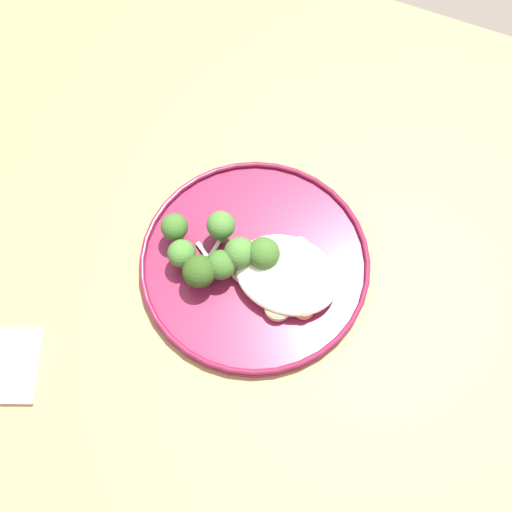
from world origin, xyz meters
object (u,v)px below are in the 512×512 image
Objects in this scene: seared_scallop_large_seared at (298,247)px; seared_scallop_tilted_round at (304,307)px; broccoli_floret_split_head at (240,253)px; broccoli_floret_left_leaning at (199,272)px; seared_scallop_right_edge at (243,270)px; seared_scallop_half_hidden at (319,280)px; seared_scallop_left_edge at (279,290)px; broccoli_floret_rear_charred at (221,226)px; broccoli_floret_small_sprig at (182,254)px; broccoli_floret_front_edge at (175,228)px; broccoli_floret_near_rim at (263,256)px; dinner_plate at (256,260)px; seared_scallop_rear_pale at (278,307)px; broccoli_floret_right_tilted at (221,265)px.

seared_scallop_tilted_round is (0.04, -0.07, 0.00)m from seared_scallop_large_seared.
broccoli_floret_split_head is 1.01× the size of broccoli_floret_left_leaning.
seared_scallop_right_edge is 0.09m from seared_scallop_half_hidden.
seared_scallop_half_hidden is at bearing 38.98° from seared_scallop_left_edge.
broccoli_floret_rear_charred reaches higher than broccoli_floret_small_sprig.
broccoli_floret_rear_charred is at bearing 23.26° from broccoli_floret_front_edge.
broccoli_floret_left_leaning is 1.11× the size of broccoli_floret_small_sprig.
broccoli_floret_front_edge is at bearing 172.83° from seared_scallop_left_edge.
seared_scallop_half_hidden is 0.60× the size of broccoli_floret_near_rim.
broccoli_floret_left_leaning is (-0.09, -0.02, 0.02)m from seared_scallop_left_edge.
seared_scallop_left_edge is at bearing 13.58° from broccoli_floret_left_leaning.
seared_scallop_right_edge is at bearing 13.41° from broccoli_floret_small_sprig.
seared_scallop_left_edge is 0.78× the size of seared_scallop_right_edge.
seared_scallop_large_seared is at bearing 116.54° from seared_scallop_tilted_round.
broccoli_floret_near_rim is at bearing 20.09° from broccoli_floret_small_sprig.
broccoli_floret_small_sprig is at bearing -153.32° from dinner_plate.
broccoli_floret_small_sprig reaches higher than seared_scallop_rear_pale.
seared_scallop_right_edge is at bearing -139.64° from broccoli_floret_near_rim.
seared_scallop_rear_pale is 0.08m from broccoli_floret_split_head.
seared_scallop_right_edge is at bearing 35.89° from broccoli_floret_left_leaning.
broccoli_floret_rear_charred is (-0.10, 0.06, 0.02)m from seared_scallop_rear_pale.
dinner_plate is 0.11m from broccoli_floret_front_edge.
broccoli_floret_front_edge reaches higher than seared_scallop_half_hidden.
broccoli_floret_split_head is at bearing -33.33° from broccoli_floret_rear_charred.
seared_scallop_large_seared is 0.46× the size of broccoli_floret_left_leaning.
broccoli_floret_front_edge reaches higher than dinner_plate.
seared_scallop_right_edge is 0.64× the size of broccoli_floret_right_tilted.
broccoli_floret_right_tilted is 0.05m from broccoli_floret_near_rim.
seared_scallop_rear_pale is 0.10m from broccoli_floret_left_leaning.
broccoli_floret_front_edge is at bearing -163.06° from seared_scallop_large_seared.
broccoli_floret_front_edge is at bearing 179.58° from broccoli_floret_split_head.
seared_scallop_right_edge reaches higher than dinner_plate.
broccoli_floret_right_tilted is (-0.11, 0.00, 0.02)m from seared_scallop_tilted_round.
seared_scallop_right_edge is 0.58× the size of broccoli_floret_split_head.
broccoli_floret_near_rim reaches higher than dinner_plate.
broccoli_floret_left_leaning reaches higher than seared_scallop_right_edge.
seared_scallop_tilted_round is 0.78× the size of seared_scallop_half_hidden.
broccoli_floret_rear_charred reaches higher than seared_scallop_rear_pale.
seared_scallop_half_hidden is 0.71× the size of broccoli_floret_small_sprig.
broccoli_floret_rear_charred is 0.06m from broccoli_floret_small_sprig.
broccoli_floret_front_edge is (-0.19, -0.01, 0.02)m from seared_scallop_half_hidden.
seared_scallop_left_edge is 0.04m from seared_scallop_tilted_round.
seared_scallop_tilted_round is at bearing 0.16° from broccoli_floret_small_sprig.
broccoli_floret_left_leaning is 0.03m from broccoli_floret_small_sprig.
seared_scallop_large_seared is 0.10m from broccoli_floret_right_tilted.
broccoli_floret_small_sprig is at bearing -166.59° from seared_scallop_right_edge.
broccoli_floret_rear_charred is at bearing 156.54° from seared_scallop_left_edge.
seared_scallop_right_edge is at bearing -51.00° from broccoli_floret_split_head.
seared_scallop_right_edge is (-0.01, -0.02, 0.01)m from dinner_plate.
broccoli_floret_split_head is at bearing 22.67° from broccoli_floret_small_sprig.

